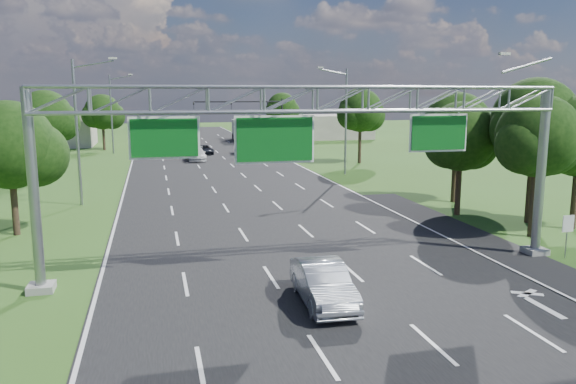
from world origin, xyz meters
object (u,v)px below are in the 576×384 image
object	(u,v)px
sign_gantry	(317,114)
regulatory_sign	(568,228)
silver_sedan	(323,283)
box_truck	(243,131)
traffic_signal	(257,112)

from	to	relation	value
sign_gantry	regulatory_sign	world-z (taller)	sign_gantry
silver_sedan	regulatory_sign	bearing A→B (deg)	14.64
sign_gantry	silver_sedan	xyz separation A→B (m)	(-0.83, -3.84, -6.12)
regulatory_sign	box_truck	world-z (taller)	box_truck
silver_sedan	traffic_signal	bearing A→B (deg)	84.29
sign_gantry	box_truck	world-z (taller)	sign_gantry
traffic_signal	silver_sedan	distance (m)	57.57
regulatory_sign	box_truck	size ratio (longest dim) A/B	0.24
traffic_signal	box_truck	world-z (taller)	traffic_signal
sign_gantry	traffic_signal	world-z (taller)	sign_gantry
regulatory_sign	box_truck	bearing A→B (deg)	93.63
sign_gantry	box_truck	distance (m)	68.95
sign_gantry	silver_sedan	world-z (taller)	sign_gantry
regulatory_sign	traffic_signal	distance (m)	54.37
traffic_signal	silver_sedan	xyz separation A→B (m)	(-7.98, -56.85, -4.39)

